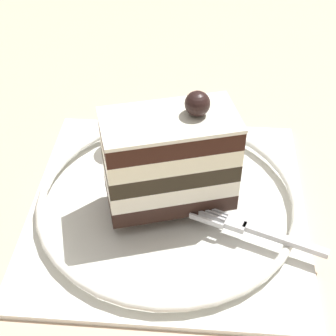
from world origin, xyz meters
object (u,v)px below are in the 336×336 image
cake_slice (170,159)px  whipped_cream_dollop (120,127)px  fork (253,229)px  dessert_plate (168,202)px

cake_slice → whipped_cream_dollop: size_ratio=3.66×
whipped_cream_dollop → fork: whipped_cream_dollop is taller
dessert_plate → fork: 0.08m
whipped_cream_dollop → dessert_plate: bearing=-49.5°
dessert_plate → whipped_cream_dollop: (-0.06, 0.07, 0.02)m
dessert_plate → whipped_cream_dollop: 0.09m
cake_slice → fork: cake_slice is taller
dessert_plate → cake_slice: bearing=-43.7°
whipped_cream_dollop → fork: (0.13, -0.09, -0.01)m
dessert_plate → whipped_cream_dollop: whipped_cream_dollop is taller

